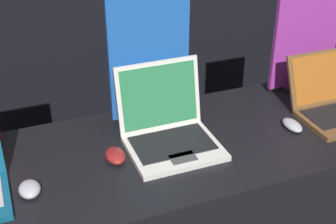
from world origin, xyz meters
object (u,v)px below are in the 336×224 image
promo_stand_back (306,35)px  promo_stand_middle (149,61)px  mouse_front (30,189)px  laptop_middle (168,127)px  mouse_middle (115,156)px  mouse_back (292,125)px

promo_stand_back → promo_stand_middle: bearing=-179.5°
mouse_front → laptop_middle: 0.54m
mouse_middle → promo_stand_middle: 0.40m
promo_stand_middle → mouse_front: bearing=-148.7°
mouse_front → mouse_middle: 0.32m
promo_stand_back → mouse_front: bearing=-165.4°
promo_stand_middle → laptop_middle: bearing=-90.0°
promo_stand_middle → mouse_back: (0.49, -0.29, -0.24)m
mouse_front → mouse_back: size_ratio=0.87×
mouse_front → promo_stand_middle: (0.53, 0.32, 0.23)m
mouse_front → promo_stand_middle: 0.66m
mouse_middle → mouse_back: mouse_middle is taller
mouse_middle → promo_stand_middle: (0.22, 0.24, 0.24)m
mouse_front → promo_stand_back: promo_stand_back is taller
promo_stand_middle → mouse_back: 0.62m
mouse_middle → mouse_front: bearing=-165.4°
mouse_front → mouse_back: bearing=1.7°
mouse_front → laptop_middle: size_ratio=0.28×
promo_stand_middle → promo_stand_back: size_ratio=0.99×
laptop_middle → promo_stand_middle: (-0.00, 0.20, 0.19)m
mouse_middle → promo_stand_middle: bearing=47.8°
laptop_middle → promo_stand_middle: promo_stand_middle is taller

